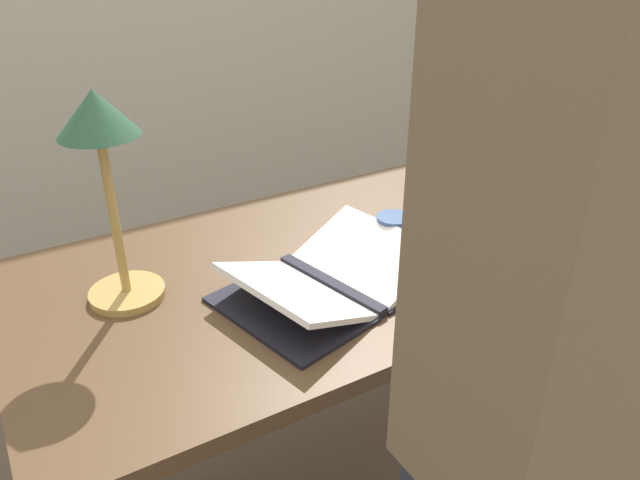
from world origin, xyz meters
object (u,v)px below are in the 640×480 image
(pencil, at_px, (425,328))
(person_reader, at_px, (553,425))
(book_stack_tall, at_px, (495,198))
(coffee_mug, at_px, (392,233))
(book_standing_upright, at_px, (455,191))
(open_book, at_px, (331,279))
(reading_lamp, at_px, (102,151))

(pencil, relative_size, person_reader, 0.10)
(book_stack_tall, relative_size, person_reader, 0.19)
(coffee_mug, height_order, person_reader, person_reader)
(book_stack_tall, xyz_separation_m, coffee_mug, (-0.30, 0.01, -0.02))
(coffee_mug, bearing_deg, pencil, -114.30)
(book_standing_upright, distance_m, person_reader, 0.70)
(coffee_mug, bearing_deg, book_stack_tall, -1.21)
(book_stack_tall, relative_size, pencil, 1.92)
(person_reader, bearing_deg, book_standing_upright, -121.53)
(book_stack_tall, xyz_separation_m, book_standing_upright, (-0.17, -0.04, 0.07))
(book_standing_upright, xyz_separation_m, pencil, (-0.26, -0.23, -0.13))
(open_book, distance_m, person_reader, 0.58)
(reading_lamp, distance_m, pencil, 0.67)
(reading_lamp, bearing_deg, book_standing_upright, -12.57)
(pencil, bearing_deg, open_book, 110.62)
(reading_lamp, bearing_deg, book_stack_tall, -7.88)
(book_stack_tall, xyz_separation_m, pencil, (-0.43, -0.27, -0.06))
(reading_lamp, distance_m, coffee_mug, 0.64)
(open_book, relative_size, person_reader, 0.28)
(book_stack_tall, xyz_separation_m, person_reader, (-0.54, -0.64, 0.07))
(open_book, height_order, reading_lamp, reading_lamp)
(coffee_mug, xyz_separation_m, person_reader, (-0.23, -0.64, 0.09))
(coffee_mug, relative_size, person_reader, 0.06)
(open_book, height_order, coffee_mug, coffee_mug)
(pencil, distance_m, person_reader, 0.40)
(book_standing_upright, height_order, pencil, book_standing_upright)
(open_book, height_order, book_standing_upright, book_standing_upright)
(person_reader, bearing_deg, pencil, -106.42)
(open_book, height_order, person_reader, person_reader)
(book_standing_upright, relative_size, reading_lamp, 0.63)
(coffee_mug, distance_m, pencil, 0.31)
(book_stack_tall, distance_m, reading_lamp, 0.91)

